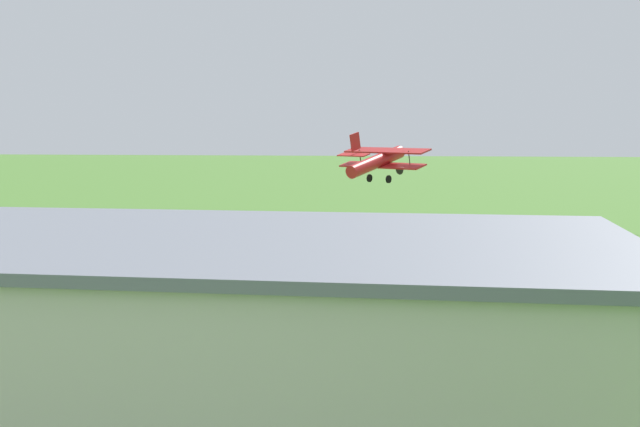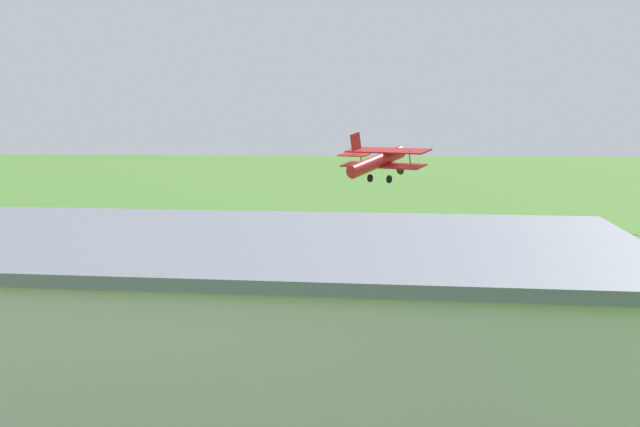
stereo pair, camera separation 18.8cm
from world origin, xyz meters
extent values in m
plane|color=#47752D|center=(0.00, 0.00, 0.00)|extent=(400.00, 400.00, 0.00)
cube|color=beige|center=(3.92, 40.33, 3.24)|extent=(35.67, 15.75, 6.49)
cube|color=slate|center=(3.92, 40.33, 6.66)|extent=(36.29, 16.37, 0.35)
cube|color=#384251|center=(3.65, 33.06, 2.66)|extent=(10.00, 0.53, 5.32)
cylinder|color=#B21E1E|center=(-4.08, 2.69, 7.57)|extent=(4.70, 6.23, 2.43)
cone|color=black|center=(-6.12, -0.32, 6.80)|extent=(1.08, 1.11, 0.87)
cube|color=#B21E1E|center=(-4.51, 2.06, 7.25)|extent=(7.20, 5.59, 0.45)
cube|color=#B21E1E|center=(-4.88, 1.52, 8.42)|extent=(7.20, 5.59, 0.45)
cube|color=#B21E1E|center=(-2.52, 5.00, 9.21)|extent=(0.84, 1.17, 1.50)
cube|color=#B21E1E|center=(-2.40, 5.18, 8.21)|extent=(2.66, 2.20, 0.27)
cylinder|color=black|center=(-5.09, 2.90, 6.18)|extent=(0.48, 0.61, 0.64)
cylinder|color=black|center=(-3.52, 1.83, 6.18)|extent=(0.48, 0.61, 0.64)
cylinder|color=#332D28|center=(-6.71, 3.16, 7.83)|extent=(0.26, 0.33, 1.28)
cylinder|color=#332D28|center=(-2.67, 0.42, 7.83)|extent=(0.26, 0.33, 1.28)
cylinder|color=orange|center=(-8.70, 25.54, 0.44)|extent=(0.36, 0.36, 0.88)
cylinder|color=#72338C|center=(-8.70, 25.54, 1.19)|extent=(0.43, 0.43, 0.62)
sphere|color=#9E704C|center=(-8.70, 25.54, 1.62)|extent=(0.24, 0.24, 0.24)
cylinder|color=#3F3F47|center=(-9.69, 26.30, 0.42)|extent=(0.44, 0.44, 0.85)
cylinder|color=beige|center=(-9.69, 26.30, 1.15)|extent=(0.52, 0.52, 0.60)
sphere|color=#9E704C|center=(-9.69, 26.30, 1.57)|extent=(0.23, 0.23, 0.23)
cylinder|color=#3F3F47|center=(-15.03, 23.67, 0.43)|extent=(0.45, 0.45, 0.87)
cylinder|color=#33723F|center=(-15.03, 23.67, 1.17)|extent=(0.54, 0.54, 0.61)
sphere|color=brown|center=(-15.03, 23.67, 1.60)|extent=(0.23, 0.23, 0.23)
cylinder|color=#3F3F47|center=(-6.71, 22.82, 0.43)|extent=(0.45, 0.45, 0.86)
cylinder|color=navy|center=(-6.71, 22.82, 1.17)|extent=(0.53, 0.53, 0.61)
sphere|color=brown|center=(-6.71, 22.82, 1.59)|extent=(0.23, 0.23, 0.23)
camera|label=1|loc=(-6.17, 66.52, 10.55)|focal=44.60mm
camera|label=2|loc=(-6.36, 66.50, 10.55)|focal=44.60mm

